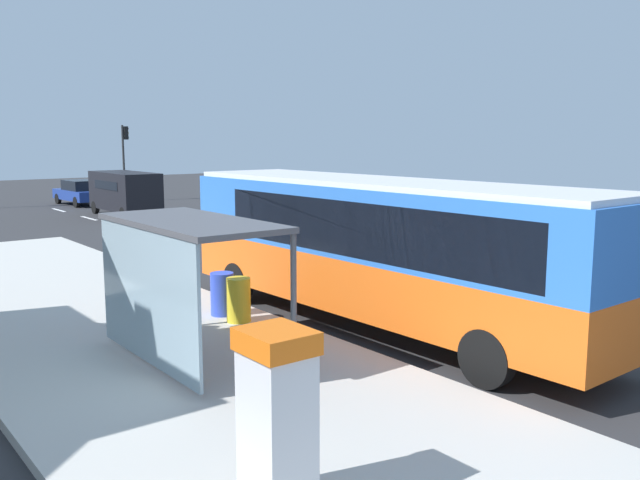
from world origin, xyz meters
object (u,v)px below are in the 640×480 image
at_px(traffic_light_near_side, 125,151).
at_px(bus_shelter, 175,254).
at_px(bus, 379,244).
at_px(ticket_machine, 277,417).
at_px(white_van, 125,190).
at_px(recycling_bin_yellow, 239,300).
at_px(sedan_near, 80,192).
at_px(recycling_bin_blue, 222,294).

height_order(traffic_light_near_side, bus_shelter, traffic_light_near_side).
distance_m(bus, ticket_machine, 7.73).
distance_m(white_van, ticket_machine, 30.39).
relative_size(ticket_machine, recycling_bin_yellow, 2.04).
relative_size(bus, sedan_near, 2.47).
xyz_separation_m(bus, white_van, (3.91, 23.86, -0.50)).
bearing_deg(sedan_near, ticket_machine, -105.44).
xyz_separation_m(white_van, traffic_light_near_side, (3.30, 8.03, 1.91)).
relative_size(white_van, recycling_bin_blue, 5.48).
height_order(sedan_near, traffic_light_near_side, traffic_light_near_side).
bearing_deg(sedan_near, bus_shelter, -105.64).
distance_m(white_van, recycling_bin_yellow, 23.08).
bearing_deg(recycling_bin_blue, ticket_machine, -115.49).
distance_m(recycling_bin_blue, bus_shelter, 3.50).
distance_m(ticket_machine, recycling_bin_blue, 8.08).
bearing_deg(bus, bus_shelter, 178.76).
height_order(recycling_bin_blue, bus_shelter, bus_shelter).
height_order(bus, bus_shelter, bus).
bearing_deg(recycling_bin_blue, bus, -44.02).
bearing_deg(ticket_machine, bus_shelter, 75.81).
xyz_separation_m(bus, traffic_light_near_side, (7.21, 31.90, 1.41)).
distance_m(bus, recycling_bin_yellow, 3.24).
bearing_deg(traffic_light_near_side, bus, -102.74).
distance_m(bus, white_van, 24.19).
xyz_separation_m(white_van, recycling_bin_blue, (-6.40, -21.46, -0.69)).
bearing_deg(bus_shelter, white_van, 70.08).
distance_m(bus, sedan_near, 31.52).
bearing_deg(recycling_bin_yellow, traffic_light_near_side, 72.19).
relative_size(bus, recycling_bin_blue, 11.64).
xyz_separation_m(ticket_machine, recycling_bin_blue, (3.47, 7.28, -0.52)).
bearing_deg(sedan_near, bus, -97.32).
bearing_deg(white_van, recycling_bin_blue, -106.61).
bearing_deg(bus_shelter, bus, -1.24).
bearing_deg(ticket_machine, bus, 39.30).
height_order(bus, ticket_machine, bus).
bearing_deg(traffic_light_near_side, sedan_near, -168.44).
height_order(recycling_bin_yellow, recycling_bin_blue, same).
height_order(recycling_bin_blue, traffic_light_near_side, traffic_light_near_side).
bearing_deg(ticket_machine, traffic_light_near_side, 70.29).
distance_m(recycling_bin_blue, traffic_light_near_side, 31.16).
bearing_deg(traffic_light_near_side, recycling_bin_yellow, -107.81).
bearing_deg(recycling_bin_blue, sedan_near, 77.29).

